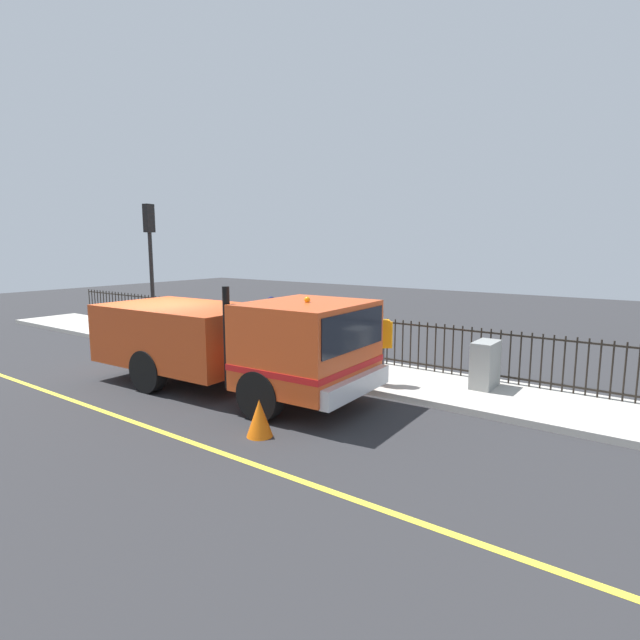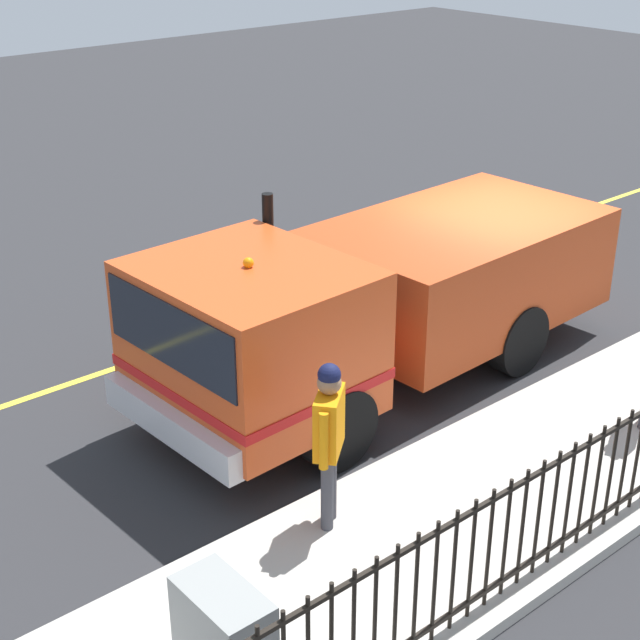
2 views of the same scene
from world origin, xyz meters
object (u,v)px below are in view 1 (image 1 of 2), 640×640
object	(u,v)px
traffic_light_near	(150,246)
utility_cabinet	(485,364)
worker_standing	(378,337)
traffic_cone	(259,418)
work_truck	(240,338)
pedestrian_distant	(271,319)

from	to	relation	value
traffic_light_near	utility_cabinet	bearing A→B (deg)	86.56
traffic_light_near	utility_cabinet	size ratio (longest dim) A/B	4.21
worker_standing	utility_cabinet	world-z (taller)	worker_standing
worker_standing	traffic_light_near	xyz separation A→B (m)	(-0.21, 7.92, 1.98)
traffic_cone	work_truck	bearing A→B (deg)	51.91
work_truck	traffic_light_near	bearing A→B (deg)	-110.39
traffic_cone	worker_standing	bearing A→B (deg)	-3.86
worker_standing	pedestrian_distant	size ratio (longest dim) A/B	1.07
pedestrian_distant	traffic_light_near	distance (m)	4.54
pedestrian_distant	traffic_cone	bearing A→B (deg)	-76.42
worker_standing	utility_cabinet	distance (m)	2.43
work_truck	pedestrian_distant	size ratio (longest dim) A/B	4.14
work_truck	traffic_cone	xyz separation A→B (m)	(-1.62, -2.07, -0.92)
work_truck	pedestrian_distant	distance (m)	3.45
worker_standing	traffic_cone	bearing A→B (deg)	47.06
work_truck	traffic_cone	world-z (taller)	work_truck
traffic_cone	traffic_light_near	bearing A→B (deg)	65.95
pedestrian_distant	traffic_cone	xyz separation A→B (m)	(-4.60, -3.80, -0.83)
pedestrian_distant	utility_cabinet	bearing A→B (deg)	-24.09
pedestrian_distant	traffic_light_near	size ratio (longest dim) A/B	0.38
utility_cabinet	work_truck	bearing A→B (deg)	126.09
work_truck	traffic_cone	size ratio (longest dim) A/B	10.58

